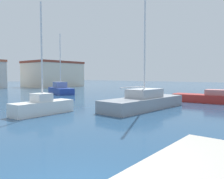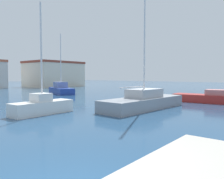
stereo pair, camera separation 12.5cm
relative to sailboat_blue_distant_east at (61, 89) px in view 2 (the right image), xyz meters
The scene contains 6 objects.
water 4.30m from the sailboat_blue_distant_east, 132.61° to the right, with size 160.00×160.00×0.00m, color navy.
sailboat_blue_distant_east is the anchor object (origin of this frame).
sailboat_grey_far_left 18.13m from the sailboat_blue_distant_east, 106.64° to the right, with size 8.66×2.86×13.14m.
sailboat_white_far_right 17.82m from the sailboat_blue_distant_east, 131.79° to the right, with size 4.40×1.47×7.63m.
motorboat_red_behind_lamppost 20.63m from the sailboat_blue_distant_east, 83.11° to the right, with size 2.42×7.30×1.31m.
waterfront_apartments 23.72m from the sailboat_blue_distant_east, 56.39° to the left, with size 12.17×9.71×6.13m.
Camera 2 is at (-2.85, -3.73, 2.65)m, focal length 36.17 mm.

